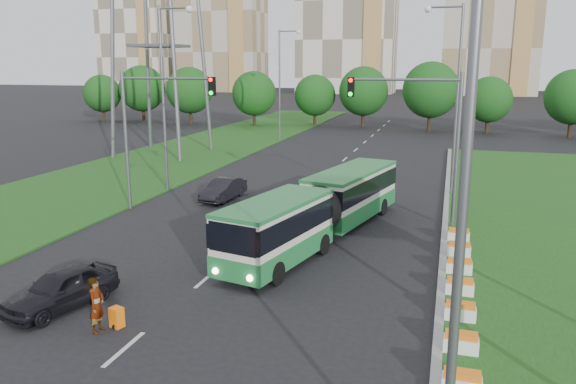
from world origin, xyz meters
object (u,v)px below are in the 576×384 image
(car_left_far, at_px, (223,189))
(pedestrian, at_px, (97,305))
(articulated_bus, at_px, (319,208))
(traffic_mast_median, at_px, (426,125))
(shopping_trolley, at_px, (117,317))
(car_left_near, at_px, (61,288))
(traffic_mast_left, at_px, (150,119))

(car_left_far, height_order, pedestrian, pedestrian)
(articulated_bus, bearing_deg, traffic_mast_median, 50.74)
(traffic_mast_median, xyz_separation_m, car_left_far, (-12.30, 2.58, -4.69))
(traffic_mast_median, bearing_deg, shopping_trolley, -120.78)
(articulated_bus, relative_size, car_left_near, 3.64)
(car_left_near, distance_m, pedestrian, 2.63)
(pedestrian, distance_m, shopping_trolley, 0.83)
(pedestrian, relative_size, shopping_trolley, 2.72)
(car_left_far, relative_size, pedestrian, 2.20)
(traffic_mast_median, height_order, pedestrian, traffic_mast_median)
(articulated_bus, distance_m, car_left_near, 12.41)
(traffic_mast_left, xyz_separation_m, shopping_trolley, (6.36, -13.77, -5.02))
(traffic_mast_left, height_order, car_left_near, traffic_mast_left)
(articulated_bus, xyz_separation_m, pedestrian, (-4.50, -11.60, -0.61))
(pedestrian, height_order, shopping_trolley, pedestrian)
(articulated_bus, relative_size, shopping_trolley, 22.42)
(articulated_bus, distance_m, shopping_trolley, 11.94)
(car_left_far, xyz_separation_m, shopping_trolley, (3.50, -17.36, -0.33))
(car_left_near, height_order, shopping_trolley, car_left_near)
(traffic_mast_median, bearing_deg, articulated_bus, -142.33)
(car_left_far, distance_m, shopping_trolley, 17.71)
(articulated_bus, height_order, car_left_near, articulated_bus)
(traffic_mast_median, bearing_deg, pedestrian, -121.13)
(traffic_mast_left, relative_size, pedestrian, 4.35)
(articulated_bus, relative_size, pedestrian, 8.23)
(articulated_bus, height_order, pedestrian, articulated_bus)
(traffic_mast_left, relative_size, articulated_bus, 0.53)
(traffic_mast_left, relative_size, car_left_near, 1.93)
(traffic_mast_median, bearing_deg, car_left_near, -129.44)
(articulated_bus, xyz_separation_m, shopping_trolley, (-4.11, -11.15, -1.19))
(traffic_mast_left, bearing_deg, shopping_trolley, -65.23)
(car_left_far, height_order, shopping_trolley, car_left_far)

